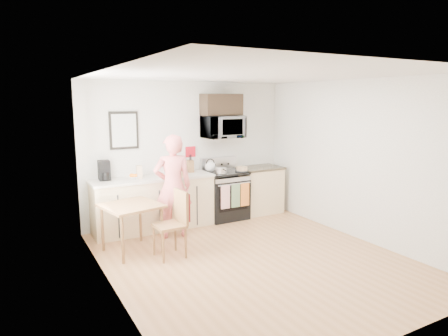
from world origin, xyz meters
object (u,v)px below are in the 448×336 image
range (225,196)px  dining_table (131,210)px  person (173,187)px  chair (178,214)px  cake (242,169)px  microwave (223,127)px

range → dining_table: (-2.08, -0.84, 0.21)m
range → person: person is taller
chair → cake: bearing=29.7°
dining_table → cake: cake is taller
range → cake: (0.28, -0.15, 0.53)m
cake → range: bearing=151.5°
chair → cake: 2.16m
person → chair: 0.84m
range → chair: 2.01m
person → dining_table: (-0.79, -0.32, -0.21)m
chair → dining_table: bearing=137.9°
microwave → person: microwave is taller
microwave → chair: size_ratio=0.78×
chair → microwave: bearing=39.9°
microwave → chair: (-1.52, -1.40, -1.13)m
microwave → cake: 0.88m
chair → cake: cake is taller
dining_table → chair: 0.72m
microwave → cake: size_ratio=2.88×
person → cake: 1.61m
microwave → cake: (0.28, -0.26, -0.79)m
microwave → cake: microwave is taller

